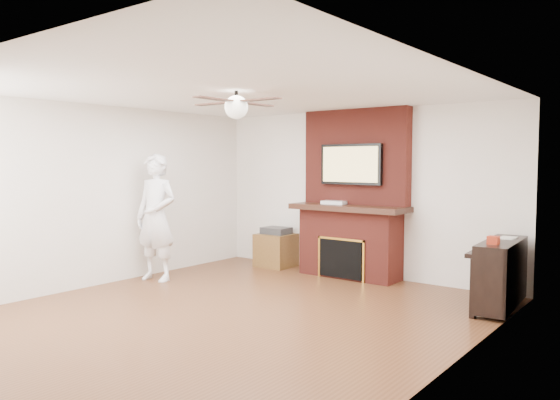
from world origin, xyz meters
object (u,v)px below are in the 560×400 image
Objects in this scene: fireplace at (352,210)px; piano at (500,273)px; side_table at (276,248)px; person at (156,217)px.

piano is at bearing -13.38° from fireplace.
piano is (2.30, -0.55, -0.56)m from fireplace.
piano is (3.69, -0.48, 0.14)m from side_table.
fireplace is at bearing 162.58° from piano.
piano is at bearing 7.31° from person.
person is (-2.10, -1.97, -0.08)m from fireplace.
person is 4.65m from piano.
fireplace is at bearing 32.57° from person.
fireplace is 1.55m from side_table.
fireplace is 2.43m from piano.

